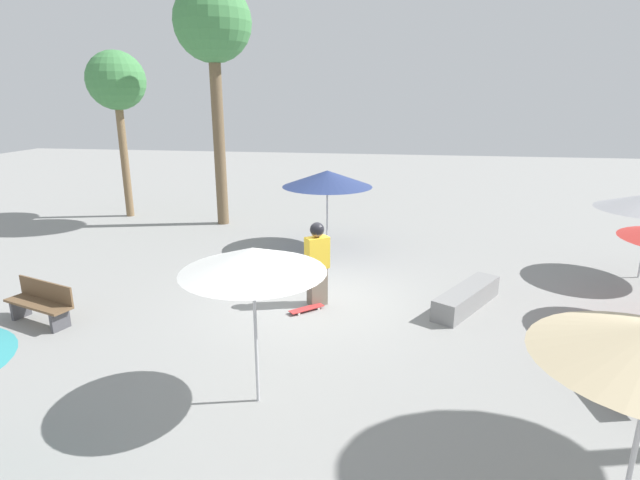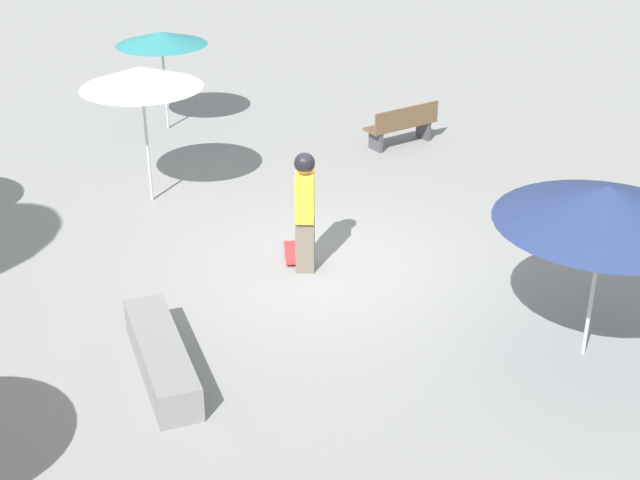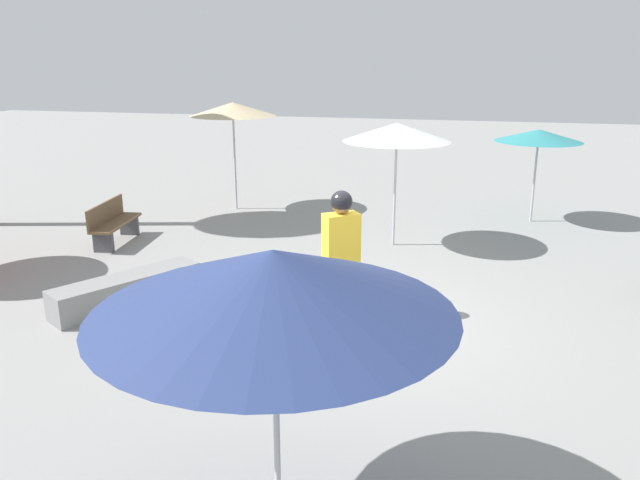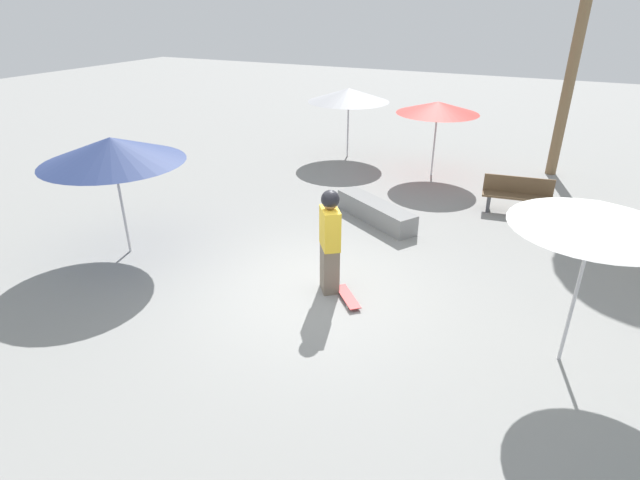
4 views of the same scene
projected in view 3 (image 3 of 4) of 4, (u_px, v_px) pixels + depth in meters
name	position (u px, v px, depth m)	size (l,w,h in m)	color
ground_plane	(348.00, 324.00, 8.86)	(60.00, 60.00, 0.00)	gray
skater_main	(341.00, 250.00, 8.86)	(0.52, 0.56, 1.88)	#726656
skateboard	(356.00, 303.00, 9.48)	(0.69, 0.72, 0.07)	red
concrete_ledge	(127.00, 290.00, 9.51)	(2.25, 1.65, 0.46)	gray
bench_far	(113.00, 223.00, 12.58)	(1.64, 0.64, 0.85)	#47474C
shade_umbrella_navy	(273.00, 282.00, 4.43)	(2.68, 2.68, 2.36)	#B7B7BC
shade_umbrella_white	(397.00, 132.00, 11.95)	(2.09, 2.09, 2.44)	#B7B7BC
shade_umbrella_tan	(233.00, 109.00, 14.87)	(2.06, 2.06, 2.60)	#B7B7BC
shade_umbrella_teal	(539.00, 136.00, 13.82)	(1.92, 1.92, 2.10)	#B7B7BC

